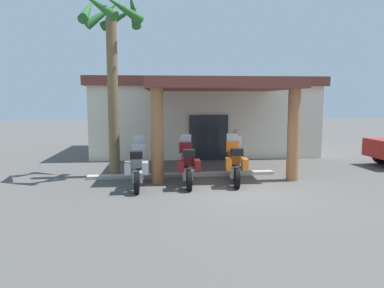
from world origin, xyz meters
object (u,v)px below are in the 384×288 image
motorcycle_orange (235,163)px  palm_tree_roadside (112,46)px  pedestrian (236,147)px  motel_building (202,115)px  motorcycle_maroon (187,164)px  motorcycle_silver (138,166)px

motorcycle_orange → palm_tree_roadside: size_ratio=0.34×
palm_tree_roadside → pedestrian: bearing=2.9°
motel_building → palm_tree_roadside: bearing=-123.3°
motorcycle_maroon → palm_tree_roadside: 5.00m
motel_building → motorcycle_silver: 8.46m
motel_building → motorcycle_orange: bearing=-88.1°
motel_building → motorcycle_orange: size_ratio=5.28×
motel_building → motorcycle_maroon: 7.81m
motorcycle_silver → motorcycle_maroon: 1.62m
palm_tree_roadside → motel_building: bearing=54.0°
motorcycle_maroon → motorcycle_orange: size_ratio=1.00×
motorcycle_silver → motorcycle_maroon: same height
motel_building → motorcycle_silver: motel_building is taller
motorcycle_maroon → palm_tree_roadside: bearing=57.5°
motorcycle_silver → motel_building: bearing=-21.7°
motel_building → motorcycle_orange: 7.55m
palm_tree_roadside → motorcycle_silver: bearing=-65.7°
motorcycle_maroon → pedestrian: (2.15, 1.97, 0.26)m
motel_building → motorcycle_orange: (-0.10, -7.44, -1.31)m
motel_building → palm_tree_roadside: (-4.19, -5.77, 2.67)m
motorcycle_silver → motorcycle_orange: same height
palm_tree_roadside → motorcycle_orange: bearing=-22.2°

